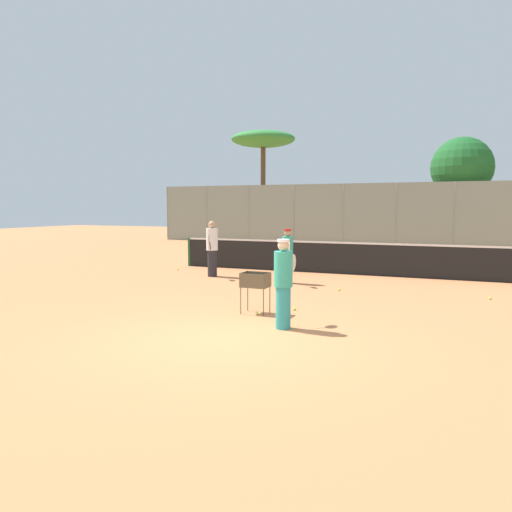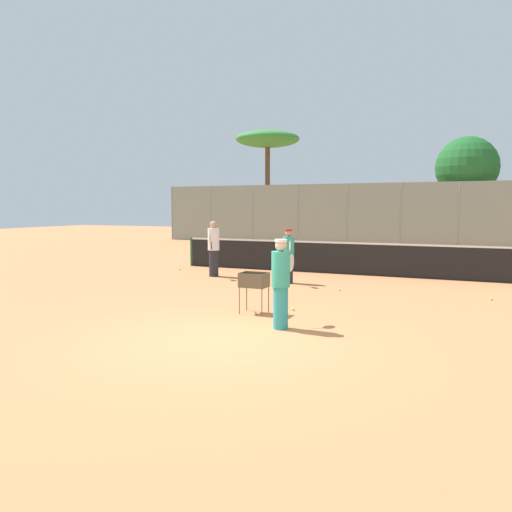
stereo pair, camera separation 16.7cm
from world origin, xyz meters
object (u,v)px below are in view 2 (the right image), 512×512
parked_car (405,231)px  player_white_outfit (289,255)px  player_yellow_shirt (281,282)px  ball_cart (254,283)px  player_red_cap (214,248)px  tennis_net (347,258)px

parked_car → player_white_outfit: bearing=-92.3°
player_yellow_shirt → player_white_outfit: bearing=20.0°
player_white_outfit → ball_cart: size_ratio=1.84×
player_red_cap → player_yellow_shirt: size_ratio=1.08×
tennis_net → player_red_cap: 4.38m
player_white_outfit → player_red_cap: player_red_cap is taller
tennis_net → parked_car: parked_car is taller
player_white_outfit → player_red_cap: (-2.68, 0.38, 0.09)m
player_white_outfit → player_yellow_shirt: player_yellow_shirt is taller
parked_car → ball_cart: bearing=-90.1°
player_yellow_shirt → parked_car: 25.12m
player_white_outfit → ball_cart: bearing=-14.2°
player_yellow_shirt → tennis_net: bearing=6.1°
tennis_net → ball_cart: (-0.35, -6.76, 0.08)m
tennis_net → player_yellow_shirt: 7.78m
player_red_cap → ball_cart: 5.73m
ball_cart → parked_car: parked_car is taller
tennis_net → ball_cart: 6.76m
player_red_cap → parked_car: 19.85m
ball_cart → player_white_outfit: bearing=100.2°
player_white_outfit → player_red_cap: bearing=-122.6°
tennis_net → parked_car: size_ratio=2.84×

